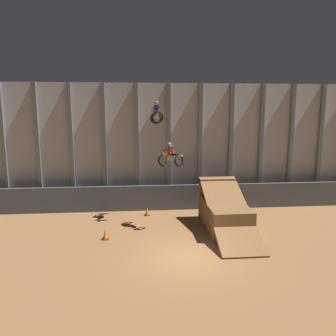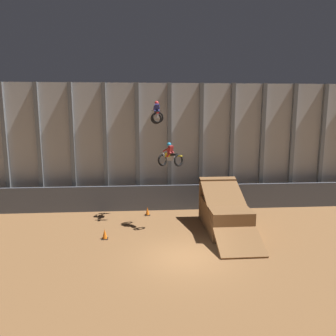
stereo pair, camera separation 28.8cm
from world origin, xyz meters
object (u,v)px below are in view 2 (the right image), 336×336
at_px(rider_bike_left_air, 157,114).
at_px(traffic_cone_near_ramp, 147,211).
at_px(dirt_ramp, 224,213).
at_px(traffic_cone_arena_edge, 105,234).
at_px(rider_bike_right_air, 170,156).

distance_m(rider_bike_left_air, traffic_cone_near_ramp, 6.63).
relative_size(dirt_ramp, traffic_cone_near_ramp, 11.09).
distance_m(traffic_cone_near_ramp, traffic_cone_arena_edge, 4.73).
distance_m(rider_bike_left_air, rider_bike_right_air, 3.12).
distance_m(rider_bike_right_air, traffic_cone_near_ramp, 4.91).
xyz_separation_m(traffic_cone_near_ramp, traffic_cone_arena_edge, (-2.45, -4.05, 0.00)).
bearing_deg(dirt_ramp, rider_bike_left_air, 150.01).
height_order(dirt_ramp, traffic_cone_arena_edge, dirt_ramp).
xyz_separation_m(dirt_ramp, rider_bike_right_air, (-3.24, 0.51, 3.43)).
xyz_separation_m(dirt_ramp, traffic_cone_arena_edge, (-7.06, -1.22, -0.68)).
bearing_deg(dirt_ramp, traffic_cone_near_ramp, 148.42).
relative_size(rider_bike_left_air, traffic_cone_arena_edge, 3.02).
xyz_separation_m(rider_bike_left_air, rider_bike_right_air, (0.71, -1.77, -2.47)).
distance_m(rider_bike_right_air, traffic_cone_arena_edge, 5.86).
bearing_deg(rider_bike_right_air, traffic_cone_arena_edge, 165.57).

